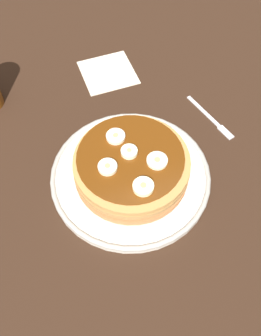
{
  "coord_description": "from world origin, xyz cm",
  "views": [
    {
      "loc": [
        -31.07,
        10.27,
        53.77
      ],
      "look_at": [
        0.0,
        0.0,
        3.27
      ],
      "focal_mm": 38.34,
      "sensor_mm": 36.0,
      "label": 1
    }
  ],
  "objects_px": {
    "plate": "(130,175)",
    "banana_slice_1": "(108,167)",
    "fork": "(212,119)",
    "banana_slice_4": "(142,187)",
    "banana_slice_2": "(157,161)",
    "pancake_stack": "(131,167)",
    "napkin": "(108,72)",
    "banana_slice_0": "(129,152)",
    "banana_slice_3": "(116,137)"
  },
  "relations": [
    {
      "from": "fork",
      "to": "banana_slice_4",
      "type": "bearing_deg",
      "value": 125.09
    },
    {
      "from": "pancake_stack",
      "to": "banana_slice_3",
      "type": "bearing_deg",
      "value": 14.51
    },
    {
      "from": "banana_slice_1",
      "to": "banana_slice_2",
      "type": "height_order",
      "value": "banana_slice_1"
    },
    {
      "from": "plate",
      "to": "banana_slice_0",
      "type": "relative_size",
      "value": 10.19
    },
    {
      "from": "napkin",
      "to": "pancake_stack",
      "type": "bearing_deg",
      "value": 172.23
    },
    {
      "from": "banana_slice_2",
      "to": "fork",
      "type": "height_order",
      "value": "banana_slice_2"
    },
    {
      "from": "banana_slice_1",
      "to": "napkin",
      "type": "xyz_separation_m",
      "value": [
        0.28,
        -0.08,
        -0.07
      ]
    },
    {
      "from": "banana_slice_0",
      "to": "banana_slice_1",
      "type": "xyz_separation_m",
      "value": [
        -0.02,
        0.04,
        -0.0
      ]
    },
    {
      "from": "banana_slice_3",
      "to": "fork",
      "type": "bearing_deg",
      "value": -80.79
    },
    {
      "from": "plate",
      "to": "fork",
      "type": "bearing_deg",
      "value": -68.36
    },
    {
      "from": "banana_slice_0",
      "to": "napkin",
      "type": "bearing_deg",
      "value": -8.41
    },
    {
      "from": "plate",
      "to": "banana_slice_0",
      "type": "xyz_separation_m",
      "value": [
        0.01,
        0.0,
        0.06
      ]
    },
    {
      "from": "banana_slice_1",
      "to": "banana_slice_3",
      "type": "distance_m",
      "value": 0.06
    },
    {
      "from": "pancake_stack",
      "to": "banana_slice_0",
      "type": "relative_size",
      "value": 7.36
    },
    {
      "from": "banana_slice_2",
      "to": "pancake_stack",
      "type": "bearing_deg",
      "value": 61.2
    },
    {
      "from": "banana_slice_1",
      "to": "banana_slice_2",
      "type": "bearing_deg",
      "value": -99.29
    },
    {
      "from": "napkin",
      "to": "fork",
      "type": "relative_size",
      "value": 0.86
    },
    {
      "from": "banana_slice_0",
      "to": "napkin",
      "type": "relative_size",
      "value": 0.25
    },
    {
      "from": "banana_slice_1",
      "to": "fork",
      "type": "bearing_deg",
      "value": -69.66
    },
    {
      "from": "banana_slice_0",
      "to": "banana_slice_2",
      "type": "xyz_separation_m",
      "value": [
        -0.03,
        -0.04,
        -0.0
      ]
    },
    {
      "from": "plate",
      "to": "napkin",
      "type": "height_order",
      "value": "plate"
    },
    {
      "from": "banana_slice_0",
      "to": "banana_slice_3",
      "type": "distance_m",
      "value": 0.04
    },
    {
      "from": "banana_slice_1",
      "to": "fork",
      "type": "xyz_separation_m",
      "value": [
        0.09,
        -0.23,
        -0.07
      ]
    },
    {
      "from": "plate",
      "to": "pancake_stack",
      "type": "xyz_separation_m",
      "value": [
        -0.0,
        -0.0,
        0.03
      ]
    },
    {
      "from": "pancake_stack",
      "to": "banana_slice_0",
      "type": "distance_m",
      "value": 0.03
    },
    {
      "from": "banana_slice_3",
      "to": "napkin",
      "type": "distance_m",
      "value": 0.24
    },
    {
      "from": "pancake_stack",
      "to": "napkin",
      "type": "xyz_separation_m",
      "value": [
        0.27,
        -0.04,
        -0.04
      ]
    },
    {
      "from": "plate",
      "to": "banana_slice_3",
      "type": "bearing_deg",
      "value": 14.73
    },
    {
      "from": "plate",
      "to": "napkin",
      "type": "xyz_separation_m",
      "value": [
        0.27,
        -0.04,
        -0.01
      ]
    },
    {
      "from": "pancake_stack",
      "to": "banana_slice_4",
      "type": "bearing_deg",
      "value": 176.73
    },
    {
      "from": "plate",
      "to": "fork",
      "type": "distance_m",
      "value": 0.21
    },
    {
      "from": "plate",
      "to": "banana_slice_3",
      "type": "relative_size",
      "value": 8.71
    },
    {
      "from": "plate",
      "to": "banana_slice_2",
      "type": "distance_m",
      "value": 0.07
    },
    {
      "from": "banana_slice_4",
      "to": "napkin",
      "type": "bearing_deg",
      "value": -6.98
    },
    {
      "from": "banana_slice_1",
      "to": "banana_slice_4",
      "type": "distance_m",
      "value": 0.06
    },
    {
      "from": "banana_slice_0",
      "to": "banana_slice_1",
      "type": "relative_size",
      "value": 0.89
    },
    {
      "from": "pancake_stack",
      "to": "fork",
      "type": "distance_m",
      "value": 0.21
    },
    {
      "from": "pancake_stack",
      "to": "banana_slice_3",
      "type": "distance_m",
      "value": 0.06
    },
    {
      "from": "banana_slice_1",
      "to": "banana_slice_2",
      "type": "xyz_separation_m",
      "value": [
        -0.01,
        -0.08,
        -0.0
      ]
    },
    {
      "from": "banana_slice_1",
      "to": "banana_slice_4",
      "type": "xyz_separation_m",
      "value": [
        -0.05,
        -0.04,
        0.0
      ]
    },
    {
      "from": "pancake_stack",
      "to": "banana_slice_0",
      "type": "height_order",
      "value": "banana_slice_0"
    },
    {
      "from": "banana_slice_4",
      "to": "napkin",
      "type": "relative_size",
      "value": 0.3
    },
    {
      "from": "banana_slice_4",
      "to": "banana_slice_2",
      "type": "bearing_deg",
      "value": -45.91
    },
    {
      "from": "fork",
      "to": "banana_slice_2",
      "type": "bearing_deg",
      "value": 122.43
    },
    {
      "from": "plate",
      "to": "banana_slice_1",
      "type": "height_order",
      "value": "banana_slice_1"
    },
    {
      "from": "fork",
      "to": "napkin",
      "type": "bearing_deg",
      "value": 39.13
    },
    {
      "from": "banana_slice_2",
      "to": "napkin",
      "type": "distance_m",
      "value": 0.3
    },
    {
      "from": "banana_slice_0",
      "to": "pancake_stack",
      "type": "bearing_deg",
      "value": -170.64
    },
    {
      "from": "banana_slice_0",
      "to": "fork",
      "type": "relative_size",
      "value": 0.21
    },
    {
      "from": "plate",
      "to": "banana_slice_1",
      "type": "distance_m",
      "value": 0.07
    }
  ]
}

